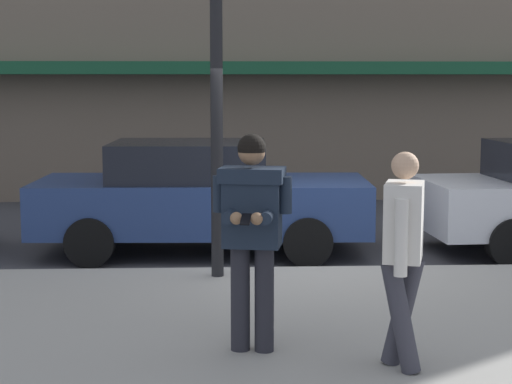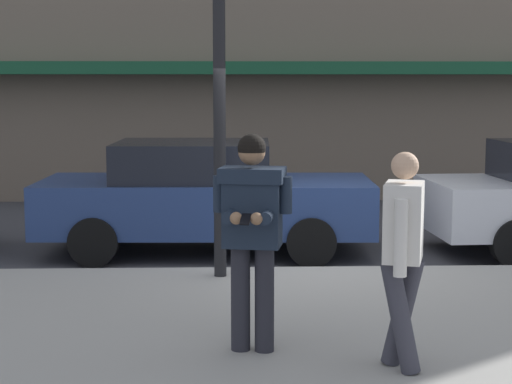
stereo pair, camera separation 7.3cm
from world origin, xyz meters
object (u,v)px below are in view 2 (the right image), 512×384
Objects in this scene: parked_sedan_mid at (203,196)px; man_texting_on_phone at (252,219)px; street_lamp_post at (219,10)px; pedestrian_in_light_coat at (403,247)px.

man_texting_on_phone is at bearing -83.59° from parked_sedan_mid.
street_lamp_post is (-0.29, 2.75, 1.89)m from man_texting_on_phone.
parked_sedan_mid is 5.50m from pedestrian_in_light_coat.
pedestrian_in_light_coat is (1.68, -5.23, 0.32)m from parked_sedan_mid.
street_lamp_post reaches higher than pedestrian_in_light_coat.
parked_sedan_mid is at bearing 107.76° from pedestrian_in_light_coat.
man_texting_on_phone reaches higher than pedestrian_in_light_coat.
pedestrian_in_light_coat is at bearing -72.24° from parked_sedan_mid.
parked_sedan_mid is 0.93× the size of street_lamp_post.
man_texting_on_phone is 0.37× the size of street_lamp_post.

